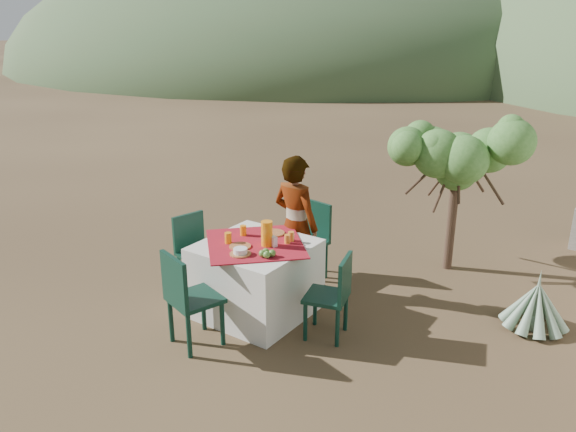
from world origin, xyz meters
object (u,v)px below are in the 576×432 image
object	(u,v)px
agave	(536,306)
chair_far	(310,236)
chair_right	(334,293)
shrub_tree	(463,163)
person	(296,225)
chair_near	(187,296)
chair_left	(195,248)
juice_pitcher	(267,234)
table	(256,278)

from	to	relation	value
agave	chair_far	bearing A→B (deg)	-173.84
chair_right	shrub_tree	distance (m)	2.38
agave	person	bearing A→B (deg)	-164.46
chair_far	person	xyz separation A→B (m)	(0.06, -0.39, 0.27)
chair_near	chair_left	distance (m)	1.22
juice_pitcher	shrub_tree	bearing A→B (deg)	62.51
chair_near	shrub_tree	xyz separation A→B (m)	(1.40, 3.08, 0.79)
chair_near	agave	xyz separation A→B (m)	(2.52, 2.15, -0.28)
chair_left	shrub_tree	xyz separation A→B (m)	(2.19, 2.16, 0.84)
chair_right	person	bearing A→B (deg)	-140.97
agave	table	bearing A→B (deg)	-151.71
agave	juice_pitcher	bearing A→B (deg)	-150.70
chair_right	chair_left	bearing A→B (deg)	-106.23
chair_far	chair_left	size ratio (longest dim) A/B	1.06
table	juice_pitcher	distance (m)	0.52
chair_right	chair_near	bearing A→B (deg)	-63.37
person	chair_near	bearing A→B (deg)	89.52
chair_near	chair_right	distance (m)	1.34
table	chair_far	bearing A→B (deg)	90.73
person	shrub_tree	world-z (taller)	shrub_tree
table	chair_near	distance (m)	0.87
chair_near	agave	world-z (taller)	chair_near
shrub_tree	agave	distance (m)	1.82
shrub_tree	chair_left	bearing A→B (deg)	-135.49
chair_right	agave	size ratio (longest dim) A/B	1.21
table	chair_left	bearing A→B (deg)	175.38
person	agave	world-z (taller)	person
chair_left	person	xyz separation A→B (m)	(0.96, 0.57, 0.30)
chair_right	person	distance (m)	1.08
table	juice_pitcher	world-z (taller)	juice_pitcher
juice_pitcher	chair_far	bearing A→B (deg)	98.21
chair_right	juice_pitcher	distance (m)	0.87
chair_far	agave	world-z (taller)	chair_far
chair_far	chair_right	distance (m)	1.35
chair_left	juice_pitcher	bearing A→B (deg)	-80.36
agave	shrub_tree	bearing A→B (deg)	140.47
chair_left	agave	size ratio (longest dim) A/B	1.23
chair_near	juice_pitcher	xyz separation A→B (m)	(0.25, 0.87, 0.38)
chair_near	agave	bearing A→B (deg)	-122.36
table	chair_far	world-z (taller)	chair_far
table	person	bearing A→B (deg)	85.44
table	chair_far	distance (m)	1.04
table	chair_left	distance (m)	0.92
chair_far	person	distance (m)	0.48
person	juice_pitcher	size ratio (longest dim) A/B	6.15
chair_far	person	world-z (taller)	person
shrub_tree	juice_pitcher	bearing A→B (deg)	-117.49
table	shrub_tree	bearing A→B (deg)	60.07
chair_far	chair_right	world-z (taller)	chair_far
agave	chair_near	bearing A→B (deg)	-139.55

